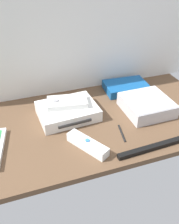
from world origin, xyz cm
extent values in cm
cube|color=brown|center=(0.00, 0.00, -1.00)|extent=(100.00, 48.00, 2.00)
cube|color=white|center=(0.00, 24.60, 32.00)|extent=(110.00, 1.20, 64.00)
cube|color=white|center=(-6.61, 5.59, 2.20)|extent=(21.93, 17.25, 4.40)
cube|color=#2D2D2D|center=(-6.11, -2.60, 2.20)|extent=(12.01, 1.33, 0.80)
cube|color=silver|center=(22.71, -0.84, 2.50)|extent=(17.12, 17.12, 5.00)
cube|color=silver|center=(22.71, -0.84, 5.15)|extent=(16.44, 16.44, 0.30)
cube|color=#145193|center=(22.21, 15.98, 1.70)|extent=(18.74, 13.15, 3.40)
cube|color=#19D833|center=(21.80, 9.79, 1.70)|extent=(8.01, 0.92, 0.60)
cube|color=white|center=(-5.27, -13.24, 1.50)|extent=(10.49, 14.63, 3.00)
cylinder|color=#387FDB|center=(-5.27, -13.24, 3.20)|extent=(1.40, 1.40, 0.40)
cube|color=white|center=(-6.31, 6.73, 5.40)|extent=(15.57, 10.38, 2.00)
cylinder|color=#99999E|center=(-10.25, 7.42, 6.60)|extent=(2.32, 2.32, 0.40)
cube|color=black|center=(13.84, -20.36, 0.70)|extent=(24.05, 2.72, 1.40)
cylinder|color=black|center=(8.11, -10.30, 0.35)|extent=(2.36, 8.97, 0.70)
camera|label=1|loc=(-23.74, -68.54, 54.33)|focal=39.99mm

